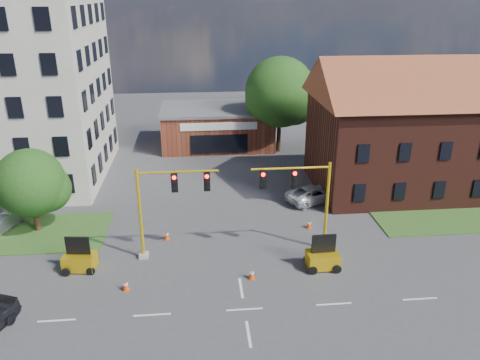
{
  "coord_description": "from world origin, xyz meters",
  "views": [
    {
      "loc": [
        -2.23,
        -20.95,
        16.14
      ],
      "look_at": [
        0.69,
        10.0,
        3.6
      ],
      "focal_mm": 35.0,
      "sensor_mm": 36.0,
      "label": 1
    }
  ],
  "objects_px": {
    "signal_mast_west": "(166,202)",
    "trailer_east": "(323,258)",
    "trailer_west": "(80,260)",
    "pickup_white": "(314,194)",
    "signal_mast_east": "(303,197)"
  },
  "relations": [
    {
      "from": "signal_mast_east",
      "to": "trailer_west",
      "type": "height_order",
      "value": "signal_mast_east"
    },
    {
      "from": "signal_mast_west",
      "to": "trailer_west",
      "type": "bearing_deg",
      "value": -168.77
    },
    {
      "from": "signal_mast_west",
      "to": "signal_mast_east",
      "type": "distance_m",
      "value": 8.71
    },
    {
      "from": "pickup_white",
      "to": "signal_mast_east",
      "type": "bearing_deg",
      "value": 136.28
    },
    {
      "from": "trailer_east",
      "to": "signal_mast_west",
      "type": "bearing_deg",
      "value": 165.25
    },
    {
      "from": "signal_mast_east",
      "to": "signal_mast_west",
      "type": "bearing_deg",
      "value": 180.0
    },
    {
      "from": "signal_mast_west",
      "to": "trailer_east",
      "type": "bearing_deg",
      "value": -13.37
    },
    {
      "from": "trailer_west",
      "to": "trailer_east",
      "type": "bearing_deg",
      "value": 2.93
    },
    {
      "from": "signal_mast_west",
      "to": "trailer_west",
      "type": "height_order",
      "value": "signal_mast_west"
    },
    {
      "from": "signal_mast_west",
      "to": "trailer_east",
      "type": "height_order",
      "value": "signal_mast_west"
    },
    {
      "from": "trailer_west",
      "to": "trailer_east",
      "type": "distance_m",
      "value": 15.13
    },
    {
      "from": "signal_mast_east",
      "to": "trailer_east",
      "type": "height_order",
      "value": "signal_mast_east"
    },
    {
      "from": "signal_mast_east",
      "to": "pickup_white",
      "type": "bearing_deg",
      "value": 69.51
    },
    {
      "from": "trailer_west",
      "to": "pickup_white",
      "type": "xyz_separation_m",
      "value": [
        16.99,
        8.7,
        -0.01
      ]
    },
    {
      "from": "signal_mast_west",
      "to": "trailer_east",
      "type": "xyz_separation_m",
      "value": [
        9.64,
        -2.29,
        -3.22
      ]
    }
  ]
}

